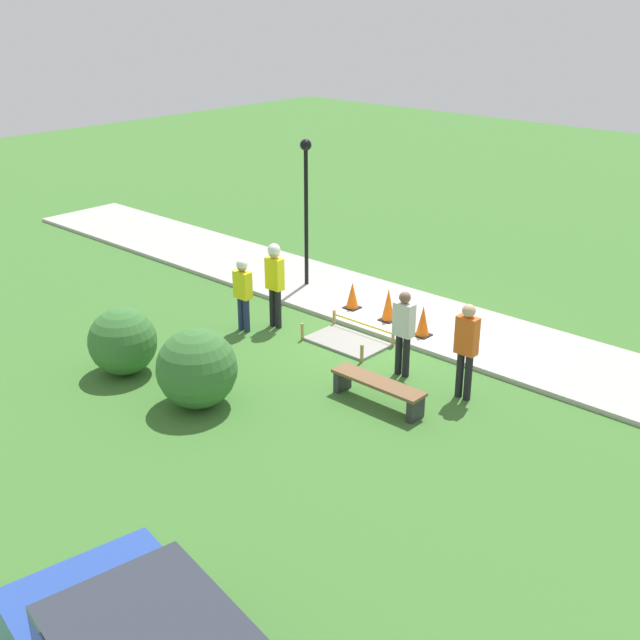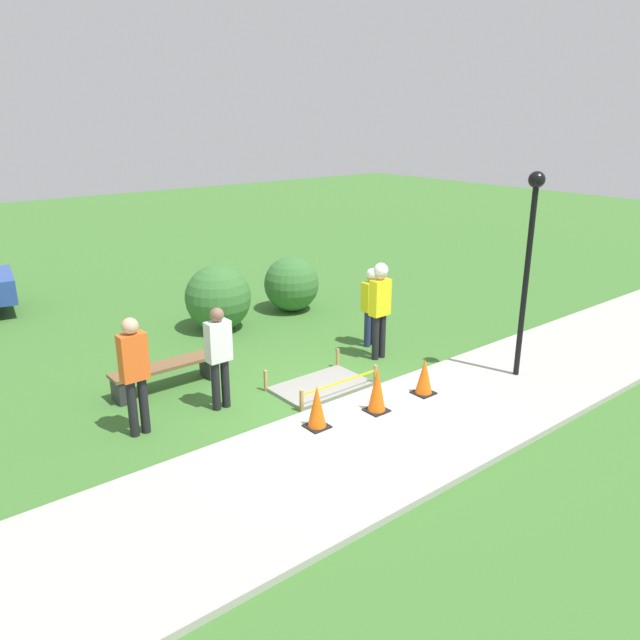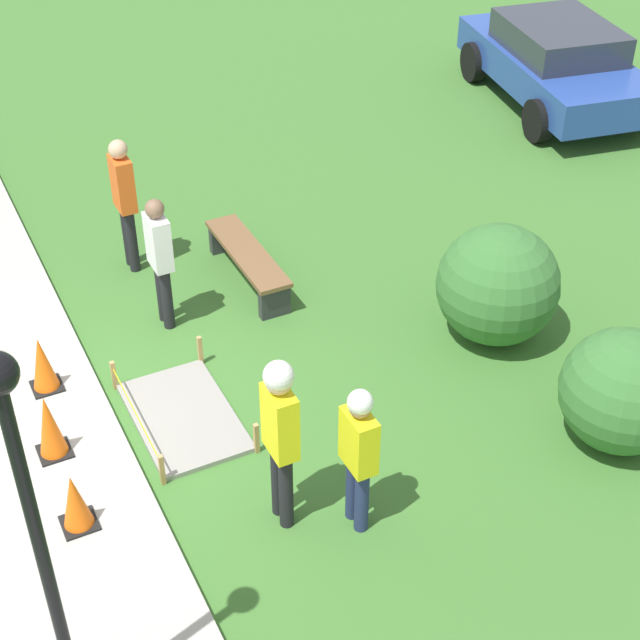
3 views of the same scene
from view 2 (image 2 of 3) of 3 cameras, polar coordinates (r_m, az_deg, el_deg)
ground_plane at (r=10.53m, az=1.19°, el=-7.86°), size 60.00×60.00×0.00m
sidewalk at (r=9.60m, az=6.68°, el=-10.43°), size 28.00×2.81×0.10m
wet_concrete_patch at (r=11.16m, az=0.10°, el=-6.05°), size 1.71×1.09×0.39m
traffic_cone_near_patch at (r=9.51m, az=-0.28°, el=-7.95°), size 0.34×0.34×0.69m
traffic_cone_far_patch at (r=10.02m, az=5.24°, el=-6.36°), size 0.34×0.34×0.76m
traffic_cone_sidewalk_edge at (r=10.75m, az=9.51°, el=-5.11°), size 0.34×0.34×0.64m
park_bench at (r=11.33m, az=-14.05°, el=-4.58°), size 1.89×0.44×0.47m
worker_supervisor at (r=12.15m, az=5.51°, el=1.74°), size 0.40×0.28×1.95m
worker_assistant at (r=12.88m, az=4.72°, el=1.76°), size 0.40×0.24×1.67m
bystander_in_orange_shirt at (r=9.62m, az=-16.61°, el=-4.31°), size 0.40×0.25×1.87m
bystander_in_gray_shirt at (r=10.20m, az=-9.24°, el=-2.93°), size 0.40×0.23×1.74m
lamppost_near at (r=11.35m, az=18.63°, el=6.54°), size 0.28×0.28×3.65m
shrub_rounded_near at (r=15.31m, az=-2.62°, el=3.32°), size 1.34×1.34×1.34m
shrub_rounded_mid at (r=14.09m, az=-9.30°, el=2.02°), size 1.47×1.47×1.47m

